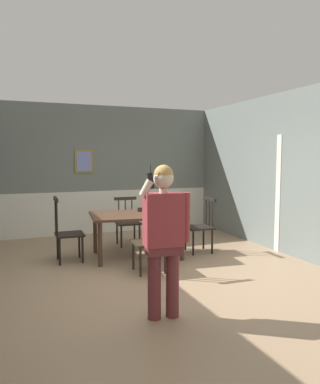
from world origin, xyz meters
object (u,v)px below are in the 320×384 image
(chair_by_doorway, at_px, (67,232))
(chair_opposite_corner, at_px, (128,222))
(dining_table, at_px, (137,219))
(chair_at_table_head, at_px, (150,241))
(chair_near_window, at_px, (201,226))
(person_figure, at_px, (164,232))

(chair_by_doorway, xyz_separation_m, chair_opposite_corner, (1.26, 0.77, -0.04))
(chair_by_doorway, bearing_deg, dining_table, 84.76)
(chair_at_table_head, height_order, chair_opposite_corner, chair_at_table_head)
(chair_at_table_head, bearing_deg, chair_by_doorway, 137.43)
(chair_near_window, height_order, person_figure, person_figure)
(chair_near_window, xyz_separation_m, chair_opposite_corner, (-1.06, 1.03, -0.02))
(chair_at_table_head, relative_size, person_figure, 0.62)
(person_figure, bearing_deg, chair_at_table_head, -98.86)
(chair_near_window, distance_m, person_figure, 2.84)
(chair_at_table_head, xyz_separation_m, person_figure, (-0.39, -1.50, 0.45))
(dining_table, distance_m, chair_opposite_corner, 0.93)
(chair_near_window, xyz_separation_m, chair_by_doorway, (-2.31, 0.26, 0.01))
(chair_by_doorway, height_order, chair_opposite_corner, chair_by_doorway)
(chair_by_doorway, distance_m, person_figure, 2.66)
(chair_near_window, bearing_deg, chair_opposite_corner, 49.16)
(chair_near_window, height_order, chair_at_table_head, chair_at_table_head)
(chair_near_window, relative_size, chair_at_table_head, 0.98)
(chair_by_doorway, bearing_deg, person_figure, 15.89)
(person_figure, bearing_deg, dining_table, -95.82)
(dining_table, bearing_deg, chair_near_window, -6.43)
(chair_at_table_head, height_order, person_figure, person_figure)
(chair_near_window, height_order, chair_opposite_corner, chair_near_window)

